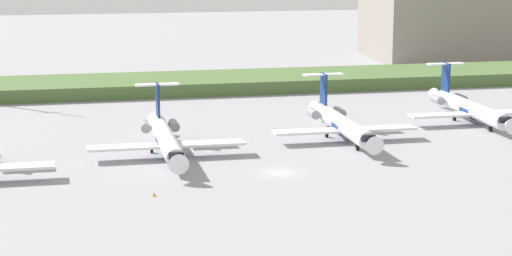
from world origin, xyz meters
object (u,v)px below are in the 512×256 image
regional_jet_second (166,138)px  safety_cone_front_marker (154,194)px  regional_jet_third (342,124)px  regional_jet_fourth (470,108)px

regional_jet_second → safety_cone_front_marker: bearing=-100.2°
regional_jet_third → regional_jet_fourth: same height
safety_cone_front_marker → regional_jet_fourth: bearing=30.8°
regional_jet_fourth → safety_cone_front_marker: size_ratio=56.36×
regional_jet_third → regional_jet_fourth: 26.94m
regional_jet_third → safety_cone_front_marker: (-32.19, -26.14, -2.26)m
regional_jet_third → regional_jet_fourth: (25.64, 8.28, 0.00)m
regional_jet_second → regional_jet_fourth: size_ratio=1.00×
regional_jet_second → regional_jet_third: same height
regional_jet_fourth → regional_jet_second: bearing=-166.2°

